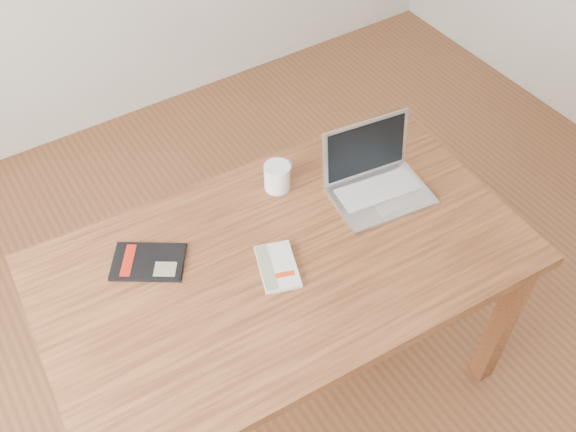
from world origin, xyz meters
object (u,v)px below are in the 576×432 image
desk (285,275)px  white_guidebook (278,267)px  laptop (376,178)px  black_guidebook (148,262)px  coffee_mug (278,176)px

desk → white_guidebook: bearing=-146.0°
desk → laptop: laptop is taller
desk → white_guidebook: (-0.04, -0.02, 0.10)m
black_guidebook → white_guidebook: bearing=-91.7°
white_guidebook → laptop: 0.47m
laptop → black_guidebook: bearing=179.2°
desk → coffee_mug: bearing=64.9°
black_guidebook → coffee_mug: (0.50, 0.07, 0.04)m
black_guidebook → desk: bearing=-85.6°
desk → laptop: bearing=14.8°
coffee_mug → white_guidebook: bearing=-143.8°
desk → black_guidebook: size_ratio=5.89×
white_guidebook → coffee_mug: (0.19, 0.29, 0.04)m
white_guidebook → black_guidebook: size_ratio=0.79×
white_guidebook → coffee_mug: 0.35m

